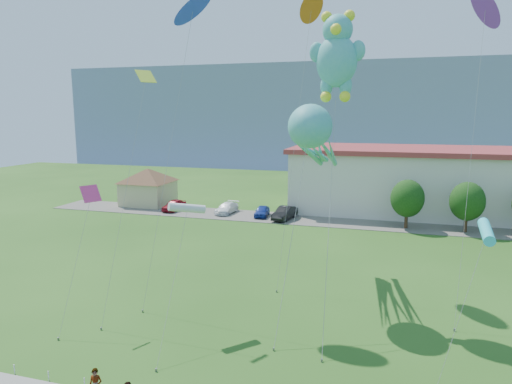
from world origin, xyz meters
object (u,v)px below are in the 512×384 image
at_px(parked_car_blue, 262,211).
at_px(octopus_kite, 314,138).
at_px(teddy_bear_kite, 337,54).
at_px(pavilion, 148,183).
at_px(parked_car_white, 227,208).
at_px(parked_car_black, 285,213).
at_px(parked_car_red, 174,205).

relative_size(parked_car_blue, octopus_kite, 0.25).
bearing_deg(teddy_bear_kite, pavilion, 138.86).
bearing_deg(pavilion, octopus_kite, -42.18).
distance_m(pavilion, parked_car_white, 12.86).
distance_m(parked_car_blue, parked_car_black, 3.13).
bearing_deg(parked_car_white, parked_car_black, -4.75).
relative_size(parked_car_black, teddy_bear_kite, 0.24).
height_order(pavilion, teddy_bear_kite, teddy_bear_kite).
bearing_deg(parked_car_black, parked_car_blue, 175.97).
relative_size(pavilion, parked_car_white, 2.07).
relative_size(pavilion, teddy_bear_kite, 0.49).
distance_m(pavilion, teddy_bear_kite, 39.97).
distance_m(parked_car_black, teddy_bear_kite, 27.45).
relative_size(parked_car_red, octopus_kite, 0.27).
bearing_deg(parked_car_blue, parked_car_white, 168.74).
bearing_deg(octopus_kite, parked_car_black, 107.89).
height_order(parked_car_blue, parked_car_black, parked_car_black).
height_order(parked_car_red, parked_car_white, parked_car_red).
bearing_deg(octopus_kite, teddy_bear_kite, -15.12).
bearing_deg(pavilion, parked_car_red, -27.96).
relative_size(pavilion, parked_car_blue, 2.45).
height_order(parked_car_red, parked_car_blue, parked_car_red).
relative_size(pavilion, octopus_kite, 0.61).
distance_m(parked_car_white, teddy_bear_kite, 31.66).
height_order(pavilion, parked_car_red, pavilion).
bearing_deg(parked_car_black, octopus_kite, -61.83).
distance_m(parked_car_white, parked_car_blue, 4.81).
xyz_separation_m(parked_car_red, parked_car_black, (14.93, -0.82, 0.06)).
relative_size(parked_car_red, parked_car_black, 0.90).
distance_m(pavilion, parked_car_black, 20.69).
bearing_deg(parked_car_blue, parked_car_red, 174.70).
height_order(parked_car_white, parked_car_black, parked_car_black).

